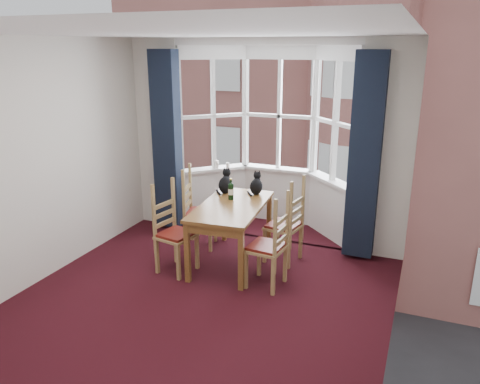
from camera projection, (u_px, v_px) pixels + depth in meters
The scene contains 21 objects.
floor at pixel (189, 313), 4.91m from camera, with size 4.50×4.50×0.00m, color black.
ceiling at pixel (179, 32), 4.08m from camera, with size 4.50×4.50×0.00m, color white.
wall_left at pixel (26, 166), 5.21m from camera, with size 4.50×4.50×0.00m, color silver.
wall_right at pixel (403, 212), 3.78m from camera, with size 4.50×4.50×0.00m, color silver.
wall_back_pier_left at pixel (160, 135), 7.08m from camera, with size 0.70×0.12×2.80m, color silver.
wall_back_pier_right at pixel (386, 153), 5.89m from camera, with size 0.70×0.12×2.80m, color silver.
bay_window at pixel (274, 137), 6.93m from camera, with size 2.76×0.94×2.80m.
curtain_left at pixel (167, 141), 6.85m from camera, with size 0.38×0.22×2.60m, color black.
curtain_right at pixel (365, 158), 5.83m from camera, with size 0.38×0.22×2.60m, color black.
dining_table at pixel (232, 212), 5.88m from camera, with size 0.88×1.48×0.79m.
chair_left_near at pixel (171, 234), 5.76m from camera, with size 0.47×0.49×0.92m.
chair_left_far at pixel (194, 214), 6.46m from camera, with size 0.49×0.50×0.92m.
chair_right_near at pixel (274, 249), 5.32m from camera, with size 0.44×0.45×0.92m.
chair_right_far at pixel (290, 228), 5.95m from camera, with size 0.46×0.48×0.92m.
cat_left at pixel (226, 183), 6.30m from camera, with size 0.22×0.28×0.35m.
cat_right at pixel (256, 185), 6.25m from camera, with size 0.20×0.26×0.32m.
wine_bottle at pixel (231, 190), 6.02m from camera, with size 0.07×0.07×0.28m.
candle_tall at pixel (217, 165), 7.25m from camera, with size 0.06×0.06×0.12m, color white.
candle_short at pixel (228, 166), 7.22m from camera, with size 0.06×0.06×0.10m, color white.
street at pixel (393, 167), 35.23m from camera, with size 80.00×80.00×0.00m, color #333335.
tenement_building at pixel (371, 78), 16.83m from camera, with size 18.40×7.80×15.20m.
Camera 1 is at (2.11, -3.79, 2.68)m, focal length 35.00 mm.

